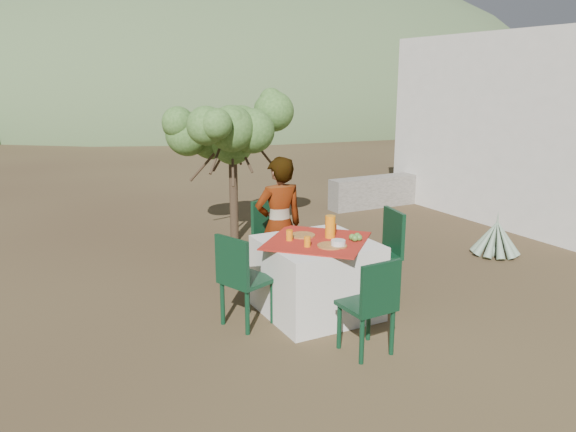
# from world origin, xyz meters

# --- Properties ---
(ground) EXTENTS (160.00, 160.00, 0.00)m
(ground) POSITION_xyz_m (0.00, 0.00, 0.00)
(ground) COLOR #342417
(ground) RESTS_ON ground
(table) EXTENTS (1.30, 1.30, 0.76)m
(table) POSITION_xyz_m (-0.15, -0.24, 0.38)
(table) COLOR silver
(table) RESTS_ON ground
(chair_far) EXTENTS (0.58, 0.58, 0.98)m
(chair_far) POSITION_xyz_m (-0.16, 0.72, 0.54)
(chair_far) COLOR black
(chair_far) RESTS_ON ground
(chair_near) EXTENTS (0.42, 0.42, 0.86)m
(chair_near) POSITION_xyz_m (-0.19, -1.22, 0.48)
(chair_near) COLOR black
(chair_near) RESTS_ON ground
(chair_left) EXTENTS (0.54, 0.54, 0.90)m
(chair_left) POSITION_xyz_m (-0.95, -0.19, 0.50)
(chair_left) COLOR black
(chair_left) RESTS_ON ground
(chair_right) EXTENTS (0.51, 0.51, 0.95)m
(chair_right) POSITION_xyz_m (0.71, -0.16, 0.53)
(chair_right) COLOR black
(chair_right) RESTS_ON ground
(person) EXTENTS (0.56, 0.38, 1.51)m
(person) POSITION_xyz_m (-0.23, 0.46, 0.75)
(person) COLOR #8C6651
(person) RESTS_ON ground
(shrub_tree) EXTENTS (1.60, 1.57, 1.88)m
(shrub_tree) POSITION_xyz_m (0.13, 2.57, 1.48)
(shrub_tree) COLOR #403120
(shrub_tree) RESTS_ON ground
(agave) EXTENTS (0.63, 0.64, 0.68)m
(agave) POSITION_xyz_m (2.92, 0.29, 0.23)
(agave) COLOR gray
(agave) RESTS_ON ground
(guesthouse) EXTENTS (3.20, 4.20, 3.00)m
(guesthouse) POSITION_xyz_m (5.60, 1.80, 1.50)
(guesthouse) COLOR white
(guesthouse) RESTS_ON ground
(stone_wall) EXTENTS (2.60, 0.35, 0.55)m
(stone_wall) POSITION_xyz_m (3.60, 3.40, 0.28)
(stone_wall) COLOR gray
(stone_wall) RESTS_ON ground
(hill_near_right) EXTENTS (48.00, 48.00, 20.00)m
(hill_near_right) POSITION_xyz_m (12.00, 36.00, 0.00)
(hill_near_right) COLOR #3B532F
(hill_near_right) RESTS_ON ground
(hill_far_right) EXTENTS (36.00, 36.00, 14.00)m
(hill_far_right) POSITION_xyz_m (28.00, 46.00, 0.00)
(hill_far_right) COLOR slate
(hill_far_right) RESTS_ON ground
(plate_far) EXTENTS (0.26, 0.26, 0.01)m
(plate_far) POSITION_xyz_m (-0.21, -0.04, 0.77)
(plate_far) COLOR brown
(plate_far) RESTS_ON table
(plate_near) EXTENTS (0.26, 0.26, 0.01)m
(plate_near) POSITION_xyz_m (-0.15, -0.48, 0.77)
(plate_near) COLOR brown
(plate_near) RESTS_ON table
(glass_far) EXTENTS (0.07, 0.07, 0.11)m
(glass_far) POSITION_xyz_m (-0.40, -0.12, 0.82)
(glass_far) COLOR orange
(glass_far) RESTS_ON table
(glass_near) EXTENTS (0.06, 0.06, 0.10)m
(glass_near) POSITION_xyz_m (-0.35, -0.38, 0.81)
(glass_near) COLOR orange
(glass_near) RESTS_ON table
(juice_pitcher) EXTENTS (0.10, 0.10, 0.23)m
(juice_pitcher) POSITION_xyz_m (0.01, -0.22, 0.87)
(juice_pitcher) COLOR orange
(juice_pitcher) RESTS_ON table
(bowl_plate) EXTENTS (0.17, 0.17, 0.01)m
(bowl_plate) POSITION_xyz_m (-0.08, -0.51, 0.77)
(bowl_plate) COLOR brown
(bowl_plate) RESTS_ON table
(white_bowl) EXTENTS (0.14, 0.14, 0.05)m
(white_bowl) POSITION_xyz_m (-0.08, -0.51, 0.80)
(white_bowl) COLOR silver
(white_bowl) RESTS_ON bowl_plate
(jar_left) EXTENTS (0.06, 0.06, 0.10)m
(jar_left) POSITION_xyz_m (0.12, -0.10, 0.81)
(jar_left) COLOR #D35125
(jar_left) RESTS_ON table
(jar_right) EXTENTS (0.06, 0.06, 0.09)m
(jar_right) POSITION_xyz_m (0.12, -0.02, 0.81)
(jar_right) COLOR #D35125
(jar_right) RESTS_ON table
(napkin_holder) EXTENTS (0.09, 0.06, 0.10)m
(napkin_holder) POSITION_xyz_m (0.02, -0.19, 0.81)
(napkin_holder) COLOR silver
(napkin_holder) RESTS_ON table
(fruit_cluster) EXTENTS (0.13, 0.12, 0.07)m
(fruit_cluster) POSITION_xyz_m (0.18, -0.42, 0.79)
(fruit_cluster) COLOR #4D822F
(fruit_cluster) RESTS_ON table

